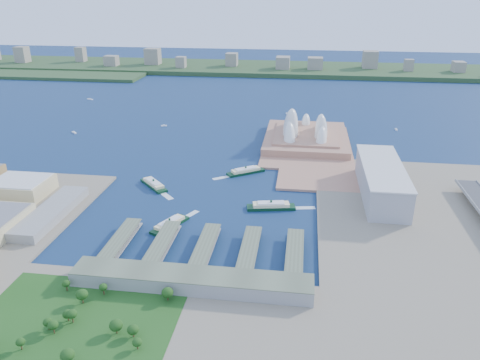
# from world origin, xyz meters

# --- Properties ---
(ground) EXTENTS (3000.00, 3000.00, 0.00)m
(ground) POSITION_xyz_m (0.00, 0.00, 0.00)
(ground) COLOR #0E2241
(ground) RESTS_ON ground
(south_land) EXTENTS (720.00, 180.00, 3.00)m
(south_land) POSITION_xyz_m (0.00, -210.00, 1.50)
(south_land) COLOR gray
(south_land) RESTS_ON ground
(east_land) EXTENTS (240.00, 500.00, 3.00)m
(east_land) POSITION_xyz_m (240.00, -50.00, 1.50)
(east_land) COLOR gray
(east_land) RESTS_ON ground
(peninsula) EXTENTS (135.00, 220.00, 3.00)m
(peninsula) POSITION_xyz_m (107.50, 260.00, 1.50)
(peninsula) COLOR #AB775D
(peninsula) RESTS_ON ground
(far_shore) EXTENTS (2200.00, 260.00, 12.00)m
(far_shore) POSITION_xyz_m (0.00, 980.00, 6.00)
(far_shore) COLOR #2D4926
(far_shore) RESTS_ON ground
(opera_house) EXTENTS (134.00, 180.00, 58.00)m
(opera_house) POSITION_xyz_m (105.00, 280.00, 32.00)
(opera_house) COLOR white
(opera_house) RESTS_ON peninsula
(toaster_building) EXTENTS (45.00, 155.00, 35.00)m
(toaster_building) POSITION_xyz_m (195.00, 80.00, 20.50)
(toaster_building) COLOR #98989E
(toaster_building) RESTS_ON east_land
(ferry_wharves) EXTENTS (184.00, 90.00, 9.30)m
(ferry_wharves) POSITION_xyz_m (14.00, -75.00, 4.65)
(ferry_wharves) COLOR #586149
(ferry_wharves) RESTS_ON ground
(terminal_building) EXTENTS (200.00, 28.00, 12.00)m
(terminal_building) POSITION_xyz_m (15.00, -135.00, 9.00)
(terminal_building) COLOR gray
(terminal_building) RESTS_ON south_land
(park) EXTENTS (150.00, 110.00, 16.00)m
(park) POSITION_xyz_m (-60.00, -190.00, 11.00)
(park) COLOR #194714
(park) RESTS_ON south_land
(far_skyline) EXTENTS (1900.00, 140.00, 55.00)m
(far_skyline) POSITION_xyz_m (0.00, 960.00, 39.50)
(far_skyline) COLOR gray
(far_skyline) RESTS_ON far_shore
(ferry_a) EXTENTS (45.09, 47.03, 9.82)m
(ferry_a) POSITION_xyz_m (-83.20, 71.40, 4.91)
(ferry_a) COLOR #0C3219
(ferry_a) RESTS_ON ground
(ferry_b) EXTENTS (50.59, 40.89, 9.90)m
(ferry_b) POSITION_xyz_m (26.03, 132.49, 4.95)
(ferry_b) COLOR #0C3219
(ferry_b) RESTS_ON ground
(ferry_c) EXTENTS (33.08, 49.20, 9.23)m
(ferry_c) POSITION_xyz_m (-33.69, -29.31, 4.62)
(ferry_c) COLOR #0C3219
(ferry_c) RESTS_ON ground
(ferry_d) EXTENTS (56.26, 23.79, 10.33)m
(ferry_d) POSITION_xyz_m (68.29, 28.15, 5.17)
(ferry_d) COLOR #0C3219
(ferry_d) RESTS_ON ground
(boat_a) EXTENTS (13.06, 12.97, 2.84)m
(boat_a) POSITION_xyz_m (-290.90, 278.05, 1.42)
(boat_a) COLOR white
(boat_a) RESTS_ON ground
(boat_b) EXTENTS (11.00, 5.86, 2.82)m
(boat_b) POSITION_xyz_m (-149.98, 340.85, 1.41)
(boat_b) COLOR white
(boat_b) RESTS_ON ground
(boat_c) EXTENTS (3.55, 11.38, 2.54)m
(boat_c) POSITION_xyz_m (262.29, 374.18, 1.27)
(boat_c) COLOR white
(boat_c) RESTS_ON ground
(boat_d) EXTENTS (16.02, 9.56, 2.69)m
(boat_d) POSITION_xyz_m (-376.03, 528.00, 1.35)
(boat_d) COLOR white
(boat_d) RESTS_ON ground
(boat_e) EXTENTS (7.42, 13.03, 3.05)m
(boat_e) POSITION_xyz_m (67.49, 457.79, 1.52)
(boat_e) COLOR white
(boat_e) RESTS_ON ground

